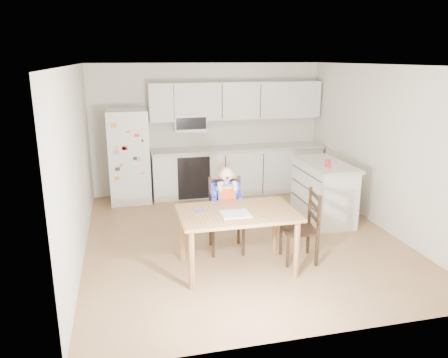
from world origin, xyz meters
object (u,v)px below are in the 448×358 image
red_cup (328,163)px  kitchen_island (323,191)px  chair_booster (226,200)px  refrigerator (129,156)px  chair_side (307,222)px  dining_table (237,219)px

red_cup → kitchen_island: bearing=72.0°
red_cup → chair_booster: bearing=-163.3°
refrigerator → chair_booster: bearing=-63.7°
red_cup → chair_side: size_ratio=0.12×
red_cup → dining_table: 2.12m
refrigerator → kitchen_island: size_ratio=1.31×
chair_booster → red_cup: bearing=22.6°
kitchen_island → chair_booster: (-1.83, -0.78, 0.24)m
kitchen_island → chair_side: (-0.89, -1.36, 0.05)m
refrigerator → red_cup: 3.58m
chair_booster → dining_table: bearing=-84.5°
chair_side → chair_booster: bearing=-114.8°
refrigerator → dining_table: refrigerator is taller
red_cup → chair_side: 1.45m
dining_table → chair_side: bearing=2.3°
red_cup → chair_booster: chair_booster is taller
refrigerator → chair_side: 3.78m
red_cup → dining_table: (-1.75, -1.14, -0.35)m
refrigerator → dining_table: size_ratio=1.18×
red_cup → chair_side: red_cup is taller
refrigerator → kitchen_island: (3.06, -1.71, -0.37)m
dining_table → chair_side: chair_side is taller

